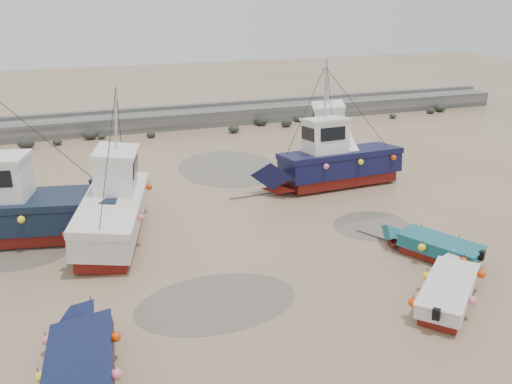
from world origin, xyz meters
TOP-DOWN VIEW (x-y plane):
  - ground at (0.00, 0.00)m, footprint 120.00×120.00m
  - seawall at (0.05, 21.99)m, footprint 60.00×4.92m
  - puddle_a at (-1.57, -1.95)m, footprint 5.50×5.50m
  - puddle_b at (6.49, 1.64)m, footprint 3.51×3.51m
  - puddle_c at (-8.09, 3.45)m, footprint 3.51×3.51m
  - puddle_d at (2.54, 11.40)m, footprint 5.88×5.88m
  - dinghy_1 at (-5.78, -4.16)m, footprint 2.34×6.26m
  - dinghy_2 at (7.17, -1.53)m, footprint 3.16×4.84m
  - dinghy_3 at (5.95, -4.29)m, footprint 4.84×4.31m
  - cabin_boat_0 at (-8.24, 5.21)m, footprint 10.35×4.14m
  - cabin_boat_1 at (-4.43, 4.60)m, footprint 3.96×9.72m
  - cabin_boat_2 at (6.93, 6.74)m, footprint 9.58×2.96m
  - cabin_boat_3 at (8.59, 9.99)m, footprint 4.83×8.79m
  - person at (-5.18, 6.60)m, footprint 0.75×0.57m

SIDE VIEW (x-z plane):
  - ground at x=0.00m, z-range 0.00..0.00m
  - person at x=-5.18m, z-range -0.94..0.94m
  - puddle_a at x=-1.57m, z-range 0.00..0.01m
  - puddle_b at x=6.49m, z-range 0.00..0.01m
  - puddle_c at x=-8.09m, z-range 0.00..0.01m
  - puddle_d at x=2.54m, z-range 0.00..0.01m
  - dinghy_1 at x=-5.78m, z-range -0.17..1.26m
  - dinghy_3 at x=5.95m, z-range -0.16..1.26m
  - dinghy_2 at x=7.17m, z-range -0.15..1.28m
  - seawall at x=0.05m, z-range -0.12..1.38m
  - cabin_boat_0 at x=-8.24m, z-range -1.78..4.44m
  - cabin_boat_1 at x=-4.43m, z-range -1.76..4.46m
  - cabin_boat_2 at x=6.93m, z-range -1.75..4.47m
  - cabin_boat_3 at x=8.59m, z-range -1.72..4.50m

